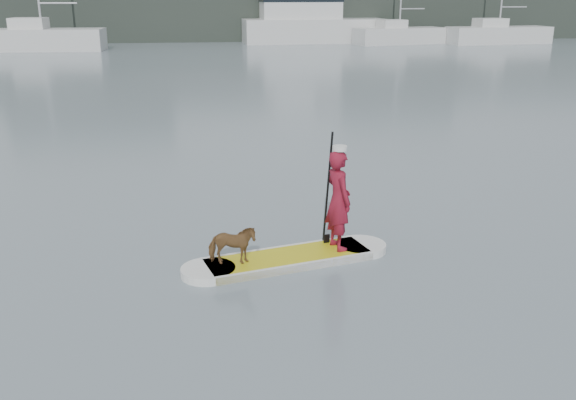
{
  "coord_description": "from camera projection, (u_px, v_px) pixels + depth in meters",
  "views": [
    {
      "loc": [
        -1.14,
        -5.01,
        3.91
      ],
      "look_at": [
        0.17,
        3.89,
        1.0
      ],
      "focal_mm": 40.0,
      "sensor_mm": 36.0,
      "label": 1
    }
  ],
  "objects": [
    {
      "name": "paddleboard",
      "position": [
        288.0,
        259.0,
        9.74
      ],
      "size": [
        3.23,
        1.39,
        0.12
      ],
      "rotation": [
        0.0,
        0.0,
        0.24
      ],
      "color": "gold",
      "rests_on": "ground"
    },
    {
      "name": "paddler",
      "position": [
        338.0,
        200.0,
        9.78
      ],
      "size": [
        0.5,
        0.64,
        1.56
      ],
      "primitive_type": "imported",
      "rotation": [
        0.0,
        0.0,
        1.82
      ],
      "color": "maroon",
      "rests_on": "paddleboard"
    },
    {
      "name": "white_cap",
      "position": [
        340.0,
        148.0,
        9.53
      ],
      "size": [
        0.22,
        0.22,
        0.07
      ],
      "primitive_type": "cylinder",
      "color": "silver",
      "rests_on": "paddler"
    },
    {
      "name": "dog",
      "position": [
        232.0,
        245.0,
        9.32
      ],
      "size": [
        0.73,
        0.4,
        0.59
      ],
      "primitive_type": "imported",
      "rotation": [
        0.0,
        0.0,
        1.45
      ],
      "color": "brown",
      "rests_on": "paddleboard"
    },
    {
      "name": "paddle",
      "position": [
        327.0,
        202.0,
        10.0
      ],
      "size": [
        0.1,
        0.3,
        2.0
      ],
      "rotation": [
        0.0,
        0.0,
        0.24
      ],
      "color": "black",
      "rests_on": "ground"
    },
    {
      "name": "sailboat_c",
      "position": [
        42.0,
        38.0,
        45.15
      ],
      "size": [
        8.54,
        3.28,
        12.05
      ],
      "rotation": [
        0.0,
        0.0,
        -0.06
      ],
      "color": "silver",
      "rests_on": "ground"
    },
    {
      "name": "sailboat_e",
      "position": [
        399.0,
        34.0,
        51.12
      ],
      "size": [
        7.55,
        3.79,
        10.47
      ],
      "rotation": [
        0.0,
        0.0,
        0.21
      ],
      "color": "silver",
      "rests_on": "ground"
    },
    {
      "name": "sailboat_f",
      "position": [
        498.0,
        33.0,
        51.44
      ],
      "size": [
        8.53,
        3.25,
        12.47
      ],
      "rotation": [
        0.0,
        0.0,
        0.1
      ],
      "color": "silver",
      "rests_on": "ground"
    },
    {
      "name": "motor_yacht_a",
      "position": [
        308.0,
        18.0,
        52.05
      ],
      "size": [
        11.61,
        3.9,
        6.91
      ],
      "rotation": [
        0.0,
        0.0,
        0.03
      ],
      "color": "silver",
      "rests_on": "ground"
    },
    {
      "name": "shore_mass",
      "position": [
        203.0,
        4.0,
        55.04
      ],
      "size": [
        90.0,
        6.0,
        6.0
      ],
      "primitive_type": "cube",
      "color": "#202823",
      "rests_on": "ground"
    }
  ]
}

